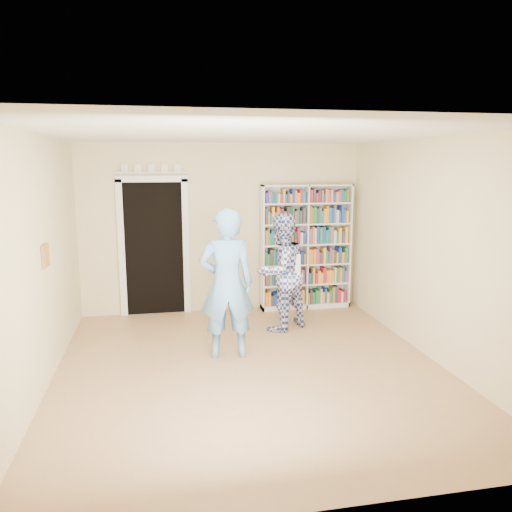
% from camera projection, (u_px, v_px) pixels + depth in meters
% --- Properties ---
extents(floor, '(5.00, 5.00, 0.00)m').
position_uv_depth(floor, '(251.00, 369.00, 5.88)').
color(floor, '#A37C4F').
rests_on(floor, ground).
extents(ceiling, '(5.00, 5.00, 0.00)m').
position_uv_depth(ceiling, '(251.00, 134.00, 5.39)').
color(ceiling, white).
rests_on(ceiling, wall_back).
extents(wall_back, '(4.50, 0.00, 4.50)m').
position_uv_depth(wall_back, '(223.00, 228.00, 8.05)').
color(wall_back, beige).
rests_on(wall_back, floor).
extents(wall_left, '(0.00, 5.00, 5.00)m').
position_uv_depth(wall_left, '(40.00, 264.00, 5.21)').
color(wall_left, beige).
rests_on(wall_left, floor).
extents(wall_right, '(0.00, 5.00, 5.00)m').
position_uv_depth(wall_right, '(433.00, 250.00, 6.06)').
color(wall_right, beige).
rests_on(wall_right, floor).
extents(bookshelf, '(1.49, 0.28, 2.05)m').
position_uv_depth(bookshelf, '(306.00, 247.00, 8.21)').
color(bookshelf, white).
rests_on(bookshelf, floor).
extents(doorway, '(1.10, 0.08, 2.43)m').
position_uv_depth(doorway, '(154.00, 241.00, 7.85)').
color(doorway, black).
rests_on(doorway, floor).
extents(wall_art, '(0.03, 0.25, 0.25)m').
position_uv_depth(wall_art, '(45.00, 256.00, 5.40)').
color(wall_art, brown).
rests_on(wall_art, wall_left).
extents(man_blue, '(0.70, 0.47, 1.86)m').
position_uv_depth(man_blue, '(227.00, 284.00, 6.10)').
color(man_blue, '#66A5E3').
rests_on(man_blue, floor).
extents(man_plaid, '(1.03, 0.97, 1.69)m').
position_uv_depth(man_plaid, '(281.00, 272.00, 7.16)').
color(man_plaid, navy).
rests_on(man_plaid, floor).
extents(paper_sheet, '(0.20, 0.06, 0.29)m').
position_uv_depth(paper_sheet, '(293.00, 264.00, 6.98)').
color(paper_sheet, white).
rests_on(paper_sheet, man_plaid).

